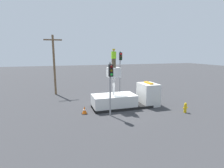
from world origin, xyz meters
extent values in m
plane|color=#38383A|center=(0.00, 0.00, 0.00)|extent=(120.00, 120.00, 0.00)
cube|color=black|center=(0.00, 0.00, 0.12)|extent=(5.82, 2.32, 0.24)
cube|color=silver|center=(-0.82, 0.00, 0.67)|extent=(4.18, 2.26, 1.34)
cube|color=silver|center=(2.91, 0.00, 1.13)|extent=(1.65, 2.26, 2.26)
cube|color=black|center=(3.74, 0.00, 1.58)|extent=(0.03, 1.92, 0.90)
cube|color=orange|center=(2.91, 0.00, 2.33)|extent=(0.36, 1.36, 0.14)
cylinder|color=silver|center=(-0.85, 0.00, 2.26)|extent=(0.22, 0.22, 1.85)
cube|color=white|center=(-0.85, 0.00, 3.53)|extent=(1.15, 1.15, 0.90)
cube|color=brown|center=(-0.85, 0.00, 4.40)|extent=(0.34, 0.26, 0.84)
cube|color=#8CEA1E|center=(-0.85, 0.00, 5.15)|extent=(0.40, 0.26, 0.66)
sphere|color=tan|center=(-0.85, 0.00, 5.60)|extent=(0.23, 0.23, 0.23)
cylinder|color=yellow|center=(-0.85, 0.00, 5.69)|extent=(0.26, 0.26, 0.09)
cylinder|color=gray|center=(-1.77, -1.89, 2.30)|extent=(0.14, 0.14, 4.60)
cube|color=black|center=(-1.77, -2.10, 3.95)|extent=(0.34, 0.28, 1.00)
sphere|color=#490707|center=(-1.77, -2.28, 4.26)|extent=(0.22, 0.22, 0.22)
sphere|color=#503C07|center=(-1.77, -2.28, 3.95)|extent=(0.22, 0.22, 0.22)
sphere|color=green|center=(-1.77, -2.28, 3.64)|extent=(0.22, 0.22, 0.22)
cylinder|color=gray|center=(1.97, 6.04, 2.78)|extent=(0.14, 0.14, 5.55)
cube|color=black|center=(1.97, 5.83, 4.90)|extent=(0.34, 0.28, 1.00)
sphere|color=red|center=(1.97, 5.65, 5.21)|extent=(0.22, 0.22, 0.22)
sphere|color=#503C07|center=(1.97, 5.65, 4.90)|extent=(0.22, 0.22, 0.22)
sphere|color=#083710|center=(1.97, 5.65, 4.59)|extent=(0.22, 0.22, 0.22)
cylinder|color=gold|center=(4.97, -3.18, 0.38)|extent=(0.25, 0.25, 0.75)
sphere|color=gold|center=(4.97, -3.18, 0.81)|extent=(0.21, 0.21, 0.21)
cylinder|color=gold|center=(4.79, -3.18, 0.45)|extent=(0.12, 0.10, 0.10)
cylinder|color=gold|center=(5.16, -3.18, 0.45)|extent=(0.12, 0.10, 0.10)
cube|color=black|center=(-3.84, -0.79, 0.01)|extent=(0.52, 0.52, 0.03)
cone|color=orange|center=(-3.84, -0.79, 0.34)|extent=(0.43, 0.43, 0.68)
cylinder|color=white|center=(-3.84, -0.79, 0.38)|extent=(0.22, 0.22, 0.10)
cylinder|color=brown|center=(-6.33, 7.72, 3.77)|extent=(0.26, 0.26, 7.55)
cube|color=brown|center=(-6.33, 7.72, 6.95)|extent=(2.20, 0.16, 0.16)
camera|label=1|loc=(-5.89, -15.72, 5.39)|focal=28.00mm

